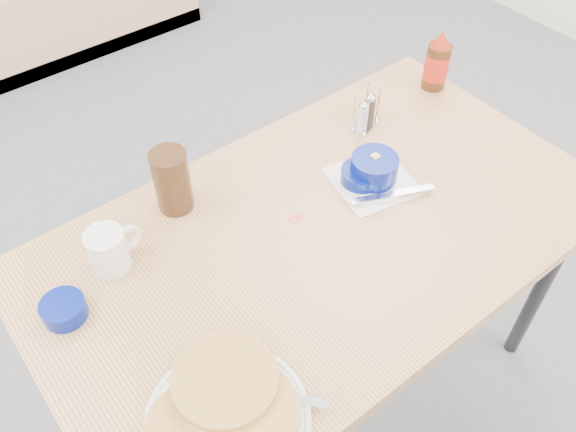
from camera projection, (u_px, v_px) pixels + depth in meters
dining_table at (322, 247)px, 1.51m from camera, size 1.40×0.80×0.76m
pancake_plate at (226, 413)px, 1.13m from camera, size 0.33×0.31×0.06m
coffee_mug at (109, 249)px, 1.35m from camera, size 0.13×0.09×0.10m
grits_setting at (374, 172)px, 1.55m from camera, size 0.23×0.24×0.08m
creamer_bowl at (64, 310)px, 1.28m from camera, size 0.09×0.09×0.04m
butter_bowl at (362, 177)px, 1.55m from camera, size 0.11×0.11×0.05m
amber_tumbler at (172, 181)px, 1.45m from camera, size 0.10×0.10×0.17m
condiment_caddy at (366, 114)px, 1.70m from camera, size 0.10×0.08×0.11m
syrup_bottle at (437, 63)px, 1.80m from camera, size 0.07×0.07×0.19m
sugar_wrapper at (296, 218)px, 1.48m from camera, size 0.04×0.02×0.00m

